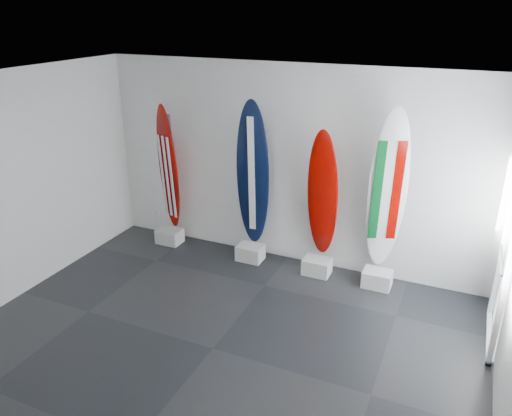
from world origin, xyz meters
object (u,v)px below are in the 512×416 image
at_px(surfboard_italy, 387,191).
at_px(surfboard_navy, 253,175).
at_px(surfboard_swiss, 323,195).
at_px(surfboard_usa, 168,168).

bearing_deg(surfboard_italy, surfboard_navy, 158.77).
bearing_deg(surfboard_swiss, surfboard_italy, -0.92).
relative_size(surfboard_navy, surfboard_swiss, 1.15).
bearing_deg(surfboard_navy, surfboard_italy, -3.87).
height_order(surfboard_usa, surfboard_italy, surfboard_italy).
xyz_separation_m(surfboard_usa, surfboard_navy, (1.49, 0.00, 0.09)).
bearing_deg(surfboard_swiss, surfboard_usa, 179.08).
bearing_deg(surfboard_swiss, surfboard_navy, 179.08).
distance_m(surfboard_navy, surfboard_italy, 1.98).
xyz_separation_m(surfboard_navy, surfboard_italy, (1.98, 0.00, 0.04)).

